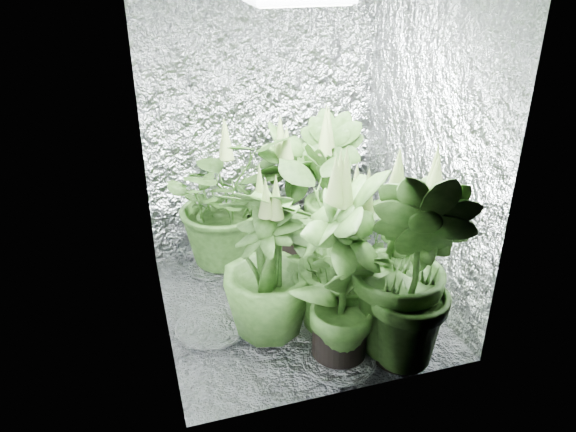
# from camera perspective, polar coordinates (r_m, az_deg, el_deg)

# --- Properties ---
(ground) EXTENTS (1.60, 1.60, 0.00)m
(ground) POSITION_cam_1_polar(r_m,az_deg,el_deg) (3.59, 0.84, -8.88)
(ground) COLOR silver
(ground) RESTS_ON ground
(walls) EXTENTS (1.62, 1.62, 2.00)m
(walls) POSITION_cam_1_polar(r_m,az_deg,el_deg) (3.11, 0.96, 6.29)
(walls) COLOR silver
(walls) RESTS_ON ground
(plant_a) EXTENTS (1.00, 1.00, 1.04)m
(plant_a) POSITION_cam_1_polar(r_m,az_deg,el_deg) (3.81, -6.41, 1.83)
(plant_a) COLOR black
(plant_a) RESTS_ON ground
(plant_b) EXTENTS (0.70, 0.70, 1.05)m
(plant_b) POSITION_cam_1_polar(r_m,az_deg,el_deg) (3.85, -0.01, 1.95)
(plant_b) COLOR black
(plant_b) RESTS_ON ground
(plant_c) EXTENTS (0.74, 0.74, 1.11)m
(plant_c) POSITION_cam_1_polar(r_m,az_deg,el_deg) (3.84, 4.38, 2.31)
(plant_c) COLOR black
(plant_c) RESTS_ON ground
(plant_d) EXTENTS (0.71, 0.71, 1.02)m
(plant_d) POSITION_cam_1_polar(r_m,az_deg,el_deg) (3.09, -2.09, -4.76)
(plant_d) COLOR black
(plant_d) RESTS_ON ground
(plant_e) EXTENTS (1.02, 1.02, 1.02)m
(plant_e) POSITION_cam_1_polar(r_m,az_deg,el_deg) (3.13, 5.36, -4.21)
(plant_e) COLOR black
(plant_e) RESTS_ON ground
(plant_f) EXTENTS (0.76, 0.76, 1.20)m
(plant_f) POSITION_cam_1_polar(r_m,az_deg,el_deg) (2.87, 5.58, -5.71)
(plant_f) COLOR black
(plant_f) RESTS_ON ground
(plant_g) EXTENTS (0.85, 0.85, 1.24)m
(plant_g) POSITION_cam_1_polar(r_m,az_deg,el_deg) (2.92, 12.27, -5.16)
(plant_g) COLOR black
(plant_g) RESTS_ON ground
(circulation_fan) EXTENTS (0.17, 0.29, 0.34)m
(circulation_fan) POSITION_cam_1_polar(r_m,az_deg,el_deg) (4.10, 6.81, -1.78)
(circulation_fan) COLOR black
(circulation_fan) RESTS_ON ground
(plant_label) EXTENTS (0.05, 0.03, 0.07)m
(plant_label) POSITION_cam_1_polar(r_m,az_deg,el_deg) (3.08, 13.17, -9.60)
(plant_label) COLOR white
(plant_label) RESTS_ON plant_g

